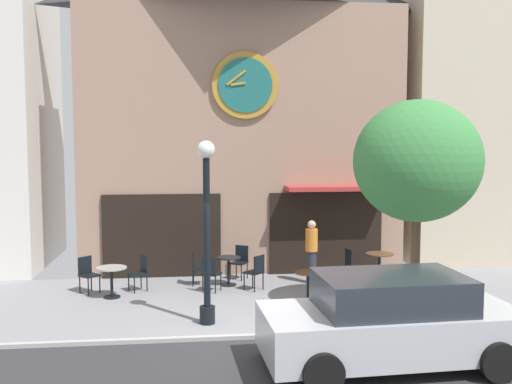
% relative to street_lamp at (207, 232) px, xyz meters
% --- Properties ---
extents(ground_plane, '(27.99, 11.92, 0.13)m').
position_rel_street_lamp_xyz_m(ground_plane, '(1.13, -1.63, -1.94)').
color(ground_plane, gray).
extents(clock_building, '(9.21, 3.87, 9.93)m').
position_rel_street_lamp_xyz_m(clock_building, '(1.20, 5.58, 3.24)').
color(clock_building, '#9E7A66').
rests_on(clock_building, ground_plane).
extents(neighbor_building_right, '(6.86, 4.47, 14.55)m').
position_rel_street_lamp_xyz_m(neighbor_building_right, '(9.68, 6.55, 5.36)').
color(neighbor_building_right, beige).
rests_on(neighbor_building_right, ground_plane).
extents(street_lamp, '(0.36, 0.36, 3.77)m').
position_rel_street_lamp_xyz_m(street_lamp, '(0.00, 0.00, 0.00)').
color(street_lamp, black).
rests_on(street_lamp, ground_plane).
extents(street_tree, '(2.72, 2.45, 4.63)m').
position_rel_street_lamp_xyz_m(street_tree, '(4.44, 0.03, 1.41)').
color(street_tree, brown).
rests_on(street_tree, ground_plane).
extents(cafe_table_near_door, '(0.73, 0.73, 0.74)m').
position_rel_street_lamp_xyz_m(cafe_table_near_door, '(-2.22, 2.26, -1.38)').
color(cafe_table_near_door, black).
rests_on(cafe_table_near_door, ground_plane).
extents(cafe_table_center, '(0.63, 0.63, 0.75)m').
position_rel_street_lamp_xyz_m(cafe_table_center, '(0.65, 3.12, -1.42)').
color(cafe_table_center, black).
rests_on(cafe_table_center, ground_plane).
extents(cafe_table_rightmost, '(0.62, 0.62, 0.73)m').
position_rel_street_lamp_xyz_m(cafe_table_rightmost, '(2.37, 1.28, -1.44)').
color(cafe_table_rightmost, black).
rests_on(cafe_table_rightmost, ground_plane).
extents(cafe_table_center_left, '(0.75, 0.75, 0.73)m').
position_rel_street_lamp_xyz_m(cafe_table_center_left, '(4.73, 3.22, -1.38)').
color(cafe_table_center_left, black).
rests_on(cafe_table_center_left, ground_plane).
extents(cafe_chair_facing_street, '(0.57, 0.57, 0.90)m').
position_rel_street_lamp_xyz_m(cafe_chair_facing_street, '(-2.87, 2.78, -1.39)').
color(cafe_chair_facing_street, black).
rests_on(cafe_chair_facing_street, ground_plane).
extents(cafe_chair_corner, '(0.42, 0.42, 0.90)m').
position_rel_street_lamp_xyz_m(cafe_chair_corner, '(-0.18, 3.27, -1.39)').
color(cafe_chair_corner, black).
rests_on(cafe_chair_corner, ground_plane).
extents(cafe_chair_near_tree, '(0.54, 0.54, 0.90)m').
position_rel_street_lamp_xyz_m(cafe_chair_near_tree, '(0.16, 2.49, -1.39)').
color(cafe_chair_near_tree, black).
rests_on(cafe_chair_near_tree, ground_plane).
extents(cafe_chair_outer, '(0.57, 0.57, 0.90)m').
position_rel_street_lamp_xyz_m(cafe_chair_outer, '(1.30, 2.53, -1.39)').
color(cafe_chair_outer, black).
rests_on(cafe_chair_outer, ground_plane).
extents(cafe_chair_under_awning, '(0.46, 0.46, 0.90)m').
position_rel_street_lamp_xyz_m(cafe_chair_under_awning, '(3.93, 3.07, -1.39)').
color(cafe_chair_under_awning, black).
rests_on(cafe_chair_under_awning, ground_plane).
extents(cafe_chair_near_lamp, '(0.55, 0.55, 0.90)m').
position_rel_street_lamp_xyz_m(cafe_chair_near_lamp, '(-1.58, 2.86, -1.39)').
color(cafe_chair_near_lamp, black).
rests_on(cafe_chair_near_lamp, ground_plane).
extents(cafe_chair_left_end, '(0.54, 0.54, 0.90)m').
position_rel_street_lamp_xyz_m(cafe_chair_left_end, '(2.91, 0.60, -1.39)').
color(cafe_chair_left_end, black).
rests_on(cafe_chair_left_end, ground_plane).
extents(cafe_chair_mid_row, '(0.55, 0.55, 0.90)m').
position_rel_street_lamp_xyz_m(cafe_chair_mid_row, '(1.02, 3.85, -1.39)').
color(cafe_chair_mid_row, black).
rests_on(cafe_chair_mid_row, ground_plane).
extents(pedestrian_orange, '(0.45, 0.45, 1.67)m').
position_rel_street_lamp_xyz_m(pedestrian_orange, '(2.84, 3.13, -1.05)').
color(pedestrian_orange, '#2D2D38').
rests_on(pedestrian_orange, ground_plane).
extents(parked_car_silver, '(4.38, 2.19, 1.55)m').
position_rel_street_lamp_xyz_m(parked_car_silver, '(2.98, -2.61, -1.16)').
color(parked_car_silver, '#B7BABF').
rests_on(parked_car_silver, ground_plane).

